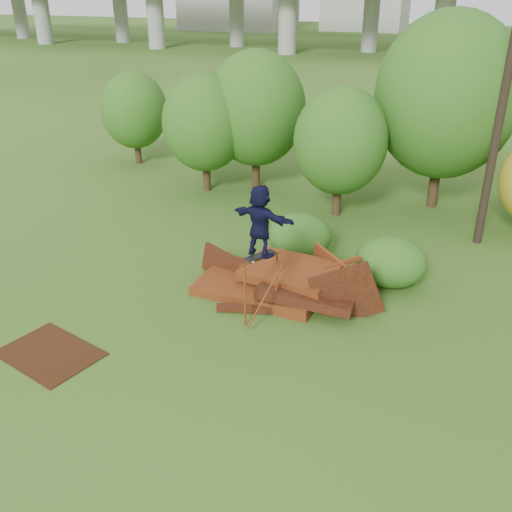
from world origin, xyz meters
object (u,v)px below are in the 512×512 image
(scrap_pile, at_px, (281,283))
(flat_plate, at_px, (50,354))
(skater, at_px, (260,221))
(utility_pole, at_px, (506,86))

(scrap_pile, distance_m, flat_plate, 6.47)
(skater, xyz_separation_m, utility_pole, (5.43, 7.32, 2.45))
(scrap_pile, distance_m, utility_pole, 9.34)
(flat_plate, bearing_deg, skater, 37.54)
(utility_pole, bearing_deg, flat_plate, -132.47)
(scrap_pile, relative_size, skater, 3.13)
(scrap_pile, xyz_separation_m, skater, (-0.13, -1.44, 2.48))
(scrap_pile, relative_size, utility_pole, 0.56)
(flat_plate, height_order, utility_pole, utility_pole)
(skater, height_order, utility_pole, utility_pole)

